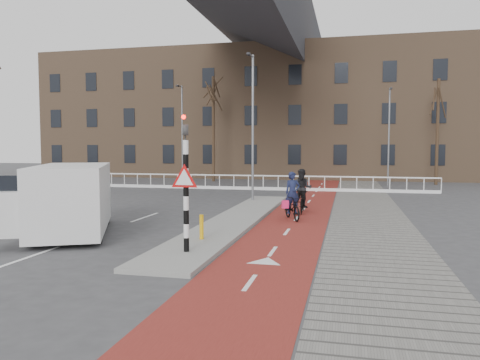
# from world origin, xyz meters

# --- Properties ---
(ground) EXTENTS (120.00, 120.00, 0.00)m
(ground) POSITION_xyz_m (0.00, 0.00, 0.00)
(ground) COLOR #38383A
(ground) RESTS_ON ground
(bike_lane) EXTENTS (2.50, 60.00, 0.01)m
(bike_lane) POSITION_xyz_m (1.50, 10.00, 0.01)
(bike_lane) COLOR maroon
(bike_lane) RESTS_ON ground
(sidewalk) EXTENTS (3.00, 60.00, 0.01)m
(sidewalk) POSITION_xyz_m (4.30, 10.00, 0.01)
(sidewalk) COLOR slate
(sidewalk) RESTS_ON ground
(curb_island) EXTENTS (1.80, 16.00, 0.12)m
(curb_island) POSITION_xyz_m (-0.70, 4.00, 0.06)
(curb_island) COLOR gray
(curb_island) RESTS_ON ground
(traffic_signal) EXTENTS (0.80, 0.80, 3.68)m
(traffic_signal) POSITION_xyz_m (-0.60, -2.02, 1.99)
(traffic_signal) COLOR black
(traffic_signal) RESTS_ON curb_island
(bollard) EXTENTS (0.12, 0.12, 0.72)m
(bollard) POSITION_xyz_m (-0.72, -0.35, 0.48)
(bollard) COLOR #F6B40D
(bollard) RESTS_ON curb_island
(cyclist_near) EXTENTS (1.28, 1.87, 1.86)m
(cyclist_near) POSITION_xyz_m (1.37, 4.70, 0.63)
(cyclist_near) COLOR black
(cyclist_near) RESTS_ON bike_lane
(cyclist_far) EXTENTS (0.81, 1.75, 1.88)m
(cyclist_far) POSITION_xyz_m (1.57, 6.66, 0.79)
(cyclist_far) COLOR black
(cyclist_far) RESTS_ON bike_lane
(van) EXTENTS (4.12, 5.60, 2.24)m
(van) POSITION_xyz_m (-5.25, 0.12, 1.18)
(van) COLOR silver
(van) RESTS_ON ground
(railing) EXTENTS (28.00, 0.10, 0.99)m
(railing) POSITION_xyz_m (-5.00, 17.00, 0.31)
(railing) COLOR silver
(railing) RESTS_ON ground
(townhouse_row) EXTENTS (46.00, 10.00, 15.90)m
(townhouse_row) POSITION_xyz_m (-3.00, 32.00, 7.81)
(townhouse_row) COLOR #7F6047
(townhouse_row) RESTS_ON ground
(tree_mid) EXTENTS (0.24, 0.24, 8.63)m
(tree_mid) POSITION_xyz_m (-7.47, 24.01, 4.32)
(tree_mid) COLOR #302215
(tree_mid) RESTS_ON ground
(tree_right) EXTENTS (0.23, 0.23, 7.94)m
(tree_right) POSITION_xyz_m (9.95, 24.32, 3.97)
(tree_right) COLOR #302215
(tree_right) RESTS_ON ground
(streetlight_near) EXTENTS (0.12, 0.12, 7.47)m
(streetlight_near) POSITION_xyz_m (-1.31, 10.09, 3.73)
(streetlight_near) COLOR slate
(streetlight_near) RESTS_ON ground
(streetlight_left) EXTENTS (0.12, 0.12, 7.82)m
(streetlight_left) POSITION_xyz_m (-9.80, 22.93, 3.91)
(streetlight_left) COLOR slate
(streetlight_left) RESTS_ON ground
(streetlight_right) EXTENTS (0.12, 0.12, 7.05)m
(streetlight_right) POSITION_xyz_m (6.27, 21.93, 3.53)
(streetlight_right) COLOR slate
(streetlight_right) RESTS_ON ground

